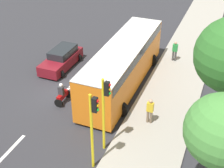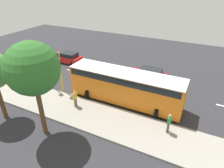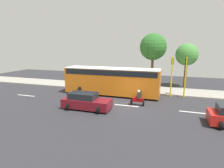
# 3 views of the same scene
# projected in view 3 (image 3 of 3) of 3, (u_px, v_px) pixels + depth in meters

# --- Properties ---
(ground_plane) EXTENTS (40.00, 60.00, 0.10)m
(ground_plane) POSITION_uv_depth(u_px,v_px,m) (126.00, 106.00, 17.70)
(ground_plane) COLOR #2D2D33
(sidewalk) EXTENTS (4.00, 60.00, 0.15)m
(sidewalk) POSITION_uv_depth(u_px,v_px,m) (139.00, 89.00, 24.19)
(sidewalk) COLOR #9E998E
(sidewalk) RESTS_ON ground
(lane_stripe_north) EXTENTS (0.20, 2.40, 0.01)m
(lane_stripe_north) POSITION_uv_depth(u_px,v_px,m) (194.00, 112.00, 15.88)
(lane_stripe_north) COLOR white
(lane_stripe_north) RESTS_ON ground
(lane_stripe_mid) EXTENTS (0.20, 2.40, 0.01)m
(lane_stripe_mid) POSITION_uv_depth(u_px,v_px,m) (126.00, 106.00, 17.69)
(lane_stripe_mid) COLOR white
(lane_stripe_mid) RESTS_ON ground
(lane_stripe_south) EXTENTS (0.20, 2.40, 0.01)m
(lane_stripe_south) POSITION_uv_depth(u_px,v_px,m) (72.00, 100.00, 19.49)
(lane_stripe_south) COLOR white
(lane_stripe_south) RESTS_ON ground
(lane_stripe_far_south) EXTENTS (0.20, 2.40, 0.01)m
(lane_stripe_far_south) POSITION_uv_depth(u_px,v_px,m) (26.00, 95.00, 21.30)
(lane_stripe_far_south) COLOR white
(lane_stripe_far_south) RESTS_ON ground
(car_maroon) EXTENTS (2.13, 4.41, 1.52)m
(car_maroon) POSITION_uv_depth(u_px,v_px,m) (86.00, 101.00, 16.64)
(car_maroon) COLOR maroon
(car_maroon) RESTS_ON ground
(city_bus) EXTENTS (3.20, 11.00, 3.16)m
(city_bus) POSITION_uv_depth(u_px,v_px,m) (112.00, 79.00, 21.33)
(city_bus) COLOR orange
(city_bus) RESTS_ON ground
(motorcycle) EXTENTS (0.60, 1.30, 1.53)m
(motorcycle) POSITION_uv_depth(u_px,v_px,m) (138.00, 99.00, 17.69)
(motorcycle) COLOR black
(motorcycle) RESTS_ON ground
(pedestrian_near_signal) EXTENTS (0.40, 0.24, 1.69)m
(pedestrian_near_signal) POSITION_uv_depth(u_px,v_px,m) (85.00, 80.00, 25.45)
(pedestrian_near_signal) COLOR #3F3F3F
(pedestrian_near_signal) RESTS_ON sidewalk
(pedestrian_by_tree) EXTENTS (0.40, 0.24, 1.69)m
(pedestrian_by_tree) POSITION_uv_depth(u_px,v_px,m) (147.00, 83.00, 23.19)
(pedestrian_by_tree) COLOR #72604C
(pedestrian_by_tree) RESTS_ON sidewalk
(traffic_light_corner) EXTENTS (0.49, 0.24, 4.50)m
(traffic_light_corner) POSITION_uv_depth(u_px,v_px,m) (186.00, 71.00, 19.97)
(traffic_light_corner) COLOR yellow
(traffic_light_corner) RESTS_ON ground
(traffic_light_midblock) EXTENTS (0.49, 0.24, 4.50)m
(traffic_light_midblock) POSITION_uv_depth(u_px,v_px,m) (172.00, 71.00, 20.40)
(traffic_light_midblock) COLOR yellow
(traffic_light_midblock) RESTS_ON ground
(street_tree_south) EXTENTS (3.74, 3.74, 7.41)m
(street_tree_south) POSITION_uv_depth(u_px,v_px,m) (153.00, 47.00, 25.80)
(street_tree_south) COLOR brown
(street_tree_south) RESTS_ON ground
(street_tree_center) EXTENTS (2.98, 2.98, 6.01)m
(street_tree_center) POSITION_uv_depth(u_px,v_px,m) (187.00, 55.00, 24.75)
(street_tree_center) COLOR brown
(street_tree_center) RESTS_ON ground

